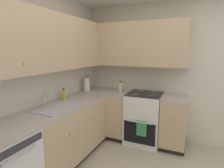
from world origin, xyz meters
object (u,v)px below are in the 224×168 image
object	(u,v)px
oven_range	(144,117)
paper_towel_roll	(87,85)
soap_bottle	(64,94)
oil_bottle	(120,87)

from	to	relation	value
oven_range	paper_towel_roll	bearing A→B (deg)	101.50
soap_bottle	paper_towel_roll	xyz separation A→B (m)	(0.66, -0.02, 0.05)
soap_bottle	oil_bottle	world-z (taller)	oil_bottle
oven_range	oil_bottle	size ratio (longest dim) A/B	5.13
oven_range	oil_bottle	xyz separation A→B (m)	(-0.02, 0.47, 0.54)
paper_towel_roll	oil_bottle	size ratio (longest dim) A/B	1.55
paper_towel_roll	oil_bottle	bearing A→B (deg)	-71.72
oven_range	oil_bottle	distance (m)	0.71
oven_range	paper_towel_roll	xyz separation A→B (m)	(-0.22, 1.08, 0.57)
oven_range	soap_bottle	bearing A→B (deg)	128.46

